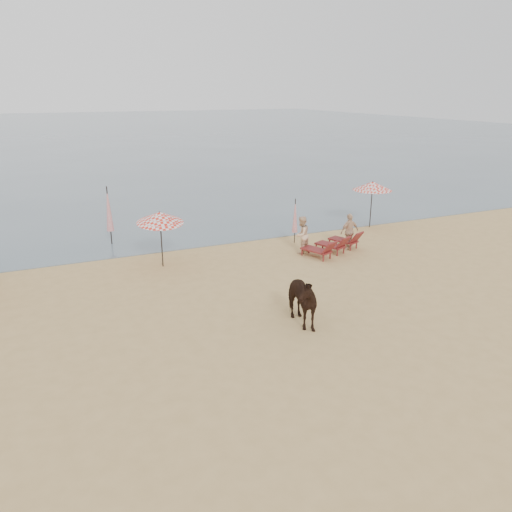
{
  "coord_description": "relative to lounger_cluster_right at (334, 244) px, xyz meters",
  "views": [
    {
      "loc": [
        -6.38,
        -9.36,
        6.36
      ],
      "look_at": [
        0.0,
        5.0,
        1.1
      ],
      "focal_mm": 35.0,
      "sensor_mm": 36.0,
      "label": 1
    }
  ],
  "objects": [
    {
      "name": "umbrella_closed_right",
      "position": [
        -0.79,
        1.92,
        0.83
      ],
      "size": [
        0.24,
        0.24,
        1.96
      ],
      "rotation": [
        0.0,
        0.0,
        -0.12
      ],
      "color": "black",
      "rests_on": "ground"
    },
    {
      "name": "lounger_cluster_right",
      "position": [
        0.0,
        0.0,
        0.0
      ],
      "size": [
        2.8,
        2.25,
        0.54
      ],
      "rotation": [
        0.0,
        0.0,
        0.39
      ],
      "color": "maroon",
      "rests_on": "ground"
    },
    {
      "name": "ground",
      "position": [
        -4.4,
        -7.08,
        -0.37
      ],
      "size": [
        120.0,
        120.0,
        0.0
      ],
      "primitive_type": "plane",
      "color": "tan",
      "rests_on": "ground"
    },
    {
      "name": "beachgoer_right_b",
      "position": [
        0.88,
        0.23,
        0.38
      ],
      "size": [
        0.91,
        0.43,
        1.51
      ],
      "primitive_type": "imported",
      "rotation": [
        0.0,
        0.0,
        3.21
      ],
      "color": "#D6AB86",
      "rests_on": "ground"
    },
    {
      "name": "umbrella_open_left_b",
      "position": [
        -6.79,
        1.25,
        1.53
      ],
      "size": [
        1.73,
        1.76,
        2.2
      ],
      "rotation": [
        0.0,
        0.0,
        0.01
      ],
      "color": "black",
      "rests_on": "ground"
    },
    {
      "name": "umbrella_closed_left",
      "position": [
        -8.12,
        4.89,
        1.19
      ],
      "size": [
        0.31,
        0.31,
        2.53
      ],
      "rotation": [
        0.0,
        0.0,
        0.11
      ],
      "color": "black",
      "rests_on": "ground"
    },
    {
      "name": "umbrella_open_right",
      "position": [
        3.78,
        2.73,
        1.65
      ],
      "size": [
        1.84,
        1.84,
        2.24
      ],
      "rotation": [
        0.0,
        0.0,
        -0.25
      ],
      "color": "black",
      "rests_on": "ground"
    },
    {
      "name": "beachgoer_right_a",
      "position": [
        -1.22,
        0.55,
        0.39
      ],
      "size": [
        0.93,
        0.86,
        1.53
      ],
      "primitive_type": "imported",
      "rotation": [
        0.0,
        0.0,
        3.62
      ],
      "color": "#E2B58D",
      "rests_on": "ground"
    },
    {
      "name": "cow",
      "position": [
        -4.48,
        -5.15,
        0.41
      ],
      "size": [
        0.91,
        1.87,
        1.55
      ],
      "primitive_type": "imported",
      "rotation": [
        0.0,
        0.0,
        -0.04
      ],
      "color": "black",
      "rests_on": "ground"
    },
    {
      "name": "sea",
      "position": [
        -4.4,
        72.92,
        -0.37
      ],
      "size": [
        160.0,
        140.0,
        0.06
      ],
      "primitive_type": "cube",
      "color": "#51606B",
      "rests_on": "ground"
    }
  ]
}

